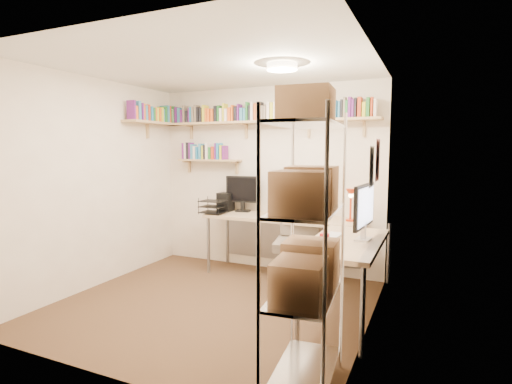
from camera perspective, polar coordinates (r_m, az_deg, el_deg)
ground at (r=4.47m, az=-6.21°, el=-15.68°), size 3.20×3.20×0.00m
room_shell at (r=4.15m, az=-6.39°, el=4.60°), size 3.24×3.04×2.52m
wall_shelves at (r=5.49m, az=-3.17°, el=10.03°), size 3.12×1.09×0.80m
corner_desk at (r=4.88m, az=4.45°, el=-4.19°), size 2.44×2.06×1.37m
office_chair at (r=4.76m, az=6.03°, el=-8.16°), size 0.62×0.62×1.15m
wire_rack at (r=2.63m, az=7.20°, el=-4.21°), size 0.48×0.86×2.04m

